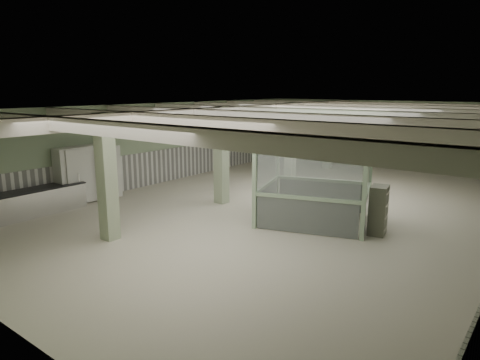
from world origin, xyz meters
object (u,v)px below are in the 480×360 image
Objects in this scene: guard_booth at (316,165)px; filing_cabinet at (378,210)px; prep_counter at (7,208)px; walkin_cooler at (87,175)px.

filing_cabinet is at bearing -16.62° from guard_booth.
prep_counter is 11.70m from filing_cabinet.
filing_cabinet is at bearing 31.30° from prep_counter.
prep_counter is at bearing -160.14° from guard_booth.
prep_counter is at bearing -88.40° from walkin_cooler.
guard_booth is at bearing 37.37° from prep_counter.
guard_booth is at bearing 20.82° from walkin_cooler.
prep_counter is 2.28× the size of walkin_cooler.
walkin_cooler is 0.55× the size of guard_booth.
walkin_cooler is at bearing -173.61° from filing_cabinet.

